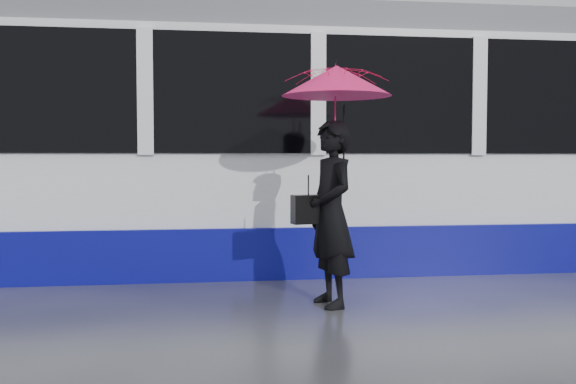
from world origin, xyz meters
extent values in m
plane|color=#2A2A2F|center=(0.00, 0.00, 0.00)|extent=(90.00, 90.00, 0.00)
cube|color=#3F3D38|center=(0.00, 1.78, 0.01)|extent=(34.00, 0.07, 0.02)
cube|color=#3F3D38|center=(0.00, 3.22, 0.01)|extent=(34.00, 0.07, 0.02)
imported|color=black|center=(1.47, -0.14, 0.90)|extent=(0.57, 0.74, 1.81)
imported|color=#F41461|center=(1.52, -0.14, 1.90)|extent=(1.18, 1.20, 0.90)
cone|color=#F41461|center=(1.52, -0.14, 2.19)|extent=(1.27, 1.27, 0.29)
cylinder|color=black|center=(1.52, -0.14, 2.36)|extent=(0.01, 0.01, 0.07)
cylinder|color=black|center=(1.60, -0.11, 1.56)|extent=(0.02, 0.02, 0.79)
cube|color=black|center=(1.25, -0.12, 0.95)|extent=(0.35, 0.21, 0.28)
cylinder|color=black|center=(1.25, -0.12, 1.18)|extent=(0.01, 0.01, 0.18)
camera|label=1|loc=(0.21, -6.22, 1.44)|focal=40.00mm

